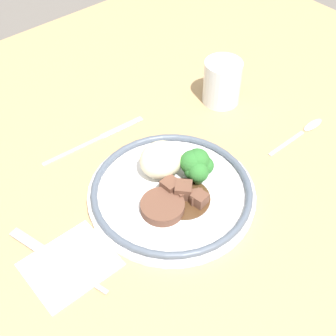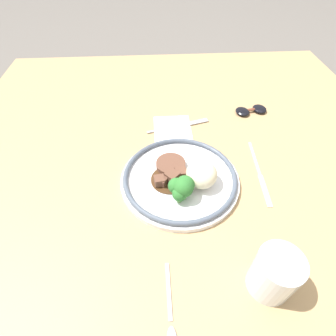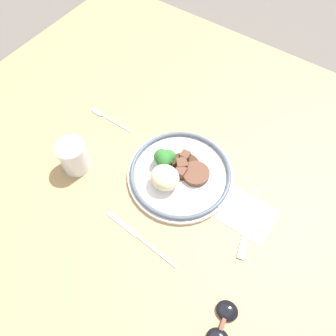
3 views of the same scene
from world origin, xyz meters
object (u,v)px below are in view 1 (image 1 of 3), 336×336
object	(u,v)px
juice_glass	(222,84)
fork	(48,254)
plate	(173,186)
spoon	(306,129)
knife	(99,139)

from	to	relation	value
juice_glass	fork	world-z (taller)	juice_glass
juice_glass	fork	bearing A→B (deg)	-168.09
plate	spoon	bearing A→B (deg)	-8.75
juice_glass	spoon	distance (m)	0.19
knife	spoon	bearing A→B (deg)	-33.19
fork	spoon	distance (m)	0.54
knife	spoon	world-z (taller)	spoon
juice_glass	spoon	world-z (taller)	juice_glass
fork	spoon	world-z (taller)	same
fork	plate	bearing A→B (deg)	-112.76
plate	juice_glass	distance (m)	0.28
plate	knife	size ratio (longest dim) A/B	1.30
fork	knife	world-z (taller)	fork
plate	spoon	distance (m)	0.31
knife	plate	bearing A→B (deg)	-81.04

